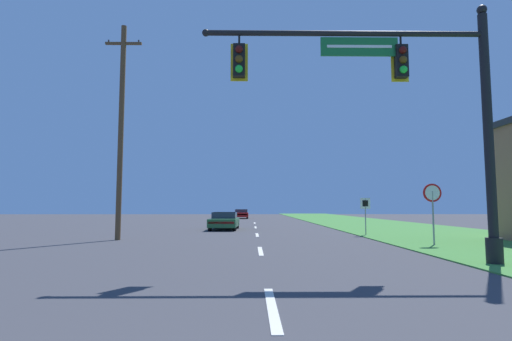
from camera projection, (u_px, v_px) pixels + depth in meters
name	position (u px, v px, depth m)	size (l,w,h in m)	color
grass_verge_right	(393.00, 227.00, 30.40)	(10.00, 110.00, 0.04)	#428438
road_center_line	(257.00, 235.00, 22.30)	(0.16, 34.80, 0.01)	silver
signal_mast	(417.00, 105.00, 11.36)	(8.37, 0.47, 7.43)	black
car_ahead	(224.00, 221.00, 27.61)	(1.95, 4.47, 1.19)	black
far_car	(241.00, 214.00, 52.46)	(1.82, 4.47, 1.19)	black
stop_sign	(433.00, 200.00, 16.44)	(0.76, 0.07, 2.50)	gray
route_sign_post	(365.00, 208.00, 22.16)	(0.55, 0.06, 2.03)	gray
utility_pole_near	(121.00, 127.00, 19.55)	(1.80, 0.26, 10.62)	brown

